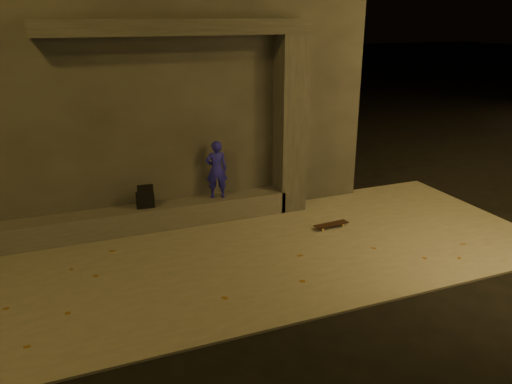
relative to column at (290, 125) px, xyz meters
name	(u,v)px	position (x,y,z in m)	size (l,w,h in m)	color
ground	(293,316)	(-1.70, -3.75, -1.84)	(120.00, 120.00, 0.00)	black
sidewalk	(243,255)	(-1.70, -1.75, -1.82)	(11.00, 4.40, 0.04)	#656059
building	(133,79)	(-2.70, 2.74, 0.77)	(9.00, 5.10, 5.22)	#353230
ledge	(139,219)	(-3.20, 0.00, -1.58)	(6.00, 0.55, 0.45)	#4E4B47
column	(290,125)	(0.00, 0.00, 0.00)	(0.55, 0.55, 3.60)	#353230
canopy	(180,27)	(-2.20, 0.05, 1.94)	(5.00, 0.70, 0.28)	#353230
skateboarder	(217,170)	(-1.60, 0.00, -0.76)	(0.43, 0.28, 1.17)	#1D1AAB
backpack	(145,199)	(-3.05, 0.00, -1.19)	(0.36, 0.25, 0.48)	black
skateboard	(331,224)	(0.31, -1.31, -1.74)	(0.73, 0.24, 0.08)	black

